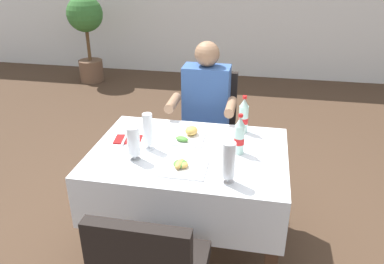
# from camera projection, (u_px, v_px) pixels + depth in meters

# --- Properties ---
(ground_plane) EXTENTS (11.00, 11.00, 0.00)m
(ground_plane) POSITION_uv_depth(u_px,v_px,m) (189.00, 239.00, 2.73)
(ground_plane) COLOR #473323
(main_dining_table) EXTENTS (1.19, 0.87, 0.76)m
(main_dining_table) POSITION_uv_depth(u_px,v_px,m) (189.00, 174.00, 2.42)
(main_dining_table) COLOR white
(main_dining_table) RESTS_ON ground
(chair_far_diner_seat) EXTENTS (0.44, 0.50, 0.97)m
(chair_far_diner_seat) POSITION_uv_depth(u_px,v_px,m) (209.00, 125.00, 3.16)
(chair_far_diner_seat) COLOR black
(chair_far_diner_seat) RESTS_ON ground
(seated_diner_far) EXTENTS (0.50, 0.46, 1.26)m
(seated_diner_far) POSITION_uv_depth(u_px,v_px,m) (205.00, 113.00, 3.00)
(seated_diner_far) COLOR #282D42
(seated_diner_far) RESTS_ON ground
(plate_near_camera) EXTENTS (0.25, 0.25, 0.05)m
(plate_near_camera) POSITION_uv_depth(u_px,v_px,m) (183.00, 166.00, 2.15)
(plate_near_camera) COLOR white
(plate_near_camera) RESTS_ON main_dining_table
(plate_far_diner) EXTENTS (0.23, 0.23, 0.07)m
(plate_far_diner) POSITION_uv_depth(u_px,v_px,m) (188.00, 135.00, 2.49)
(plate_far_diner) COLOR white
(plate_far_diner) RESTS_ON main_dining_table
(beer_glass_left) EXTENTS (0.07, 0.07, 0.21)m
(beer_glass_left) POSITION_uv_depth(u_px,v_px,m) (134.00, 143.00, 2.20)
(beer_glass_left) COLOR white
(beer_glass_left) RESTS_ON main_dining_table
(beer_glass_middle) EXTENTS (0.07, 0.07, 0.23)m
(beer_glass_middle) POSITION_uv_depth(u_px,v_px,m) (148.00, 132.00, 2.32)
(beer_glass_middle) COLOR white
(beer_glass_middle) RESTS_ON main_dining_table
(beer_glass_right) EXTENTS (0.07, 0.07, 0.24)m
(beer_glass_right) POSITION_uv_depth(u_px,v_px,m) (228.00, 163.00, 1.98)
(beer_glass_right) COLOR white
(beer_glass_right) RESTS_ON main_dining_table
(cola_bottle_primary) EXTENTS (0.06, 0.06, 0.25)m
(cola_bottle_primary) POSITION_uv_depth(u_px,v_px,m) (239.00, 136.00, 2.27)
(cola_bottle_primary) COLOR silver
(cola_bottle_primary) RESTS_ON main_dining_table
(cola_bottle_secondary) EXTENTS (0.06, 0.06, 0.26)m
(cola_bottle_secondary) POSITION_uv_depth(u_px,v_px,m) (244.00, 116.00, 2.53)
(cola_bottle_secondary) COLOR silver
(cola_bottle_secondary) RESTS_ON main_dining_table
(napkin_cutlery_set) EXTENTS (0.19, 0.20, 0.01)m
(napkin_cutlery_set) POSITION_uv_depth(u_px,v_px,m) (128.00, 139.00, 2.47)
(napkin_cutlery_set) COLOR maroon
(napkin_cutlery_set) RESTS_ON main_dining_table
(potted_plant_corner) EXTENTS (0.52, 0.52, 1.28)m
(potted_plant_corner) POSITION_uv_depth(u_px,v_px,m) (86.00, 27.00, 5.63)
(potted_plant_corner) COLOR brown
(potted_plant_corner) RESTS_ON ground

